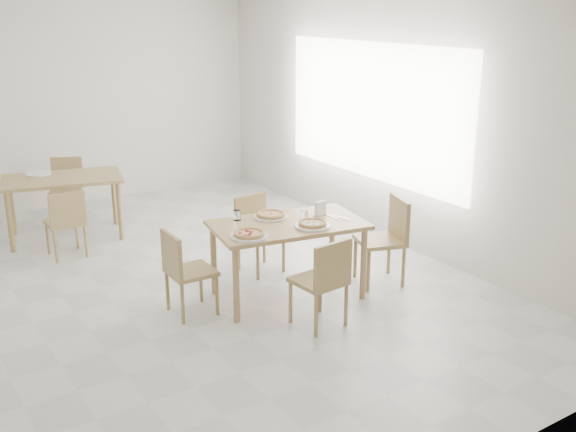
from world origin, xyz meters
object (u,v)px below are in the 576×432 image
plate_pepperoni (249,236)px  pizza_mushroom (313,223)px  chair_back_n (67,184)px  chair_back_s (66,219)px  plate_margherita (271,217)px  pizza_margherita (271,214)px  tumbler_b (237,215)px  second_table (63,185)px  chair_west (183,267)px  chair_south (324,277)px  pizza_pepperoni (249,234)px  plate_empty (38,174)px  chair_east (388,234)px  main_table (288,232)px  plate_mushroom (312,226)px  chair_north (256,228)px  napkin_holder (320,209)px  tumbler_a (304,215)px

plate_pepperoni → pizza_mushroom: 0.64m
chair_back_n → chair_back_s: bearing=-82.2°
plate_margherita → chair_back_s: 2.46m
plate_margherita → pizza_margherita: bearing=0.0°
tumbler_b → second_table: 2.74m
chair_west → chair_south: bearing=-133.9°
pizza_pepperoni → chair_south: bearing=-54.8°
plate_empty → chair_east: bearing=-53.7°
chair_back_n → pizza_pepperoni: bearing=-57.5°
chair_back_n → chair_south: bearing=-53.4°
main_table → tumbler_b: size_ratio=16.06×
pizza_mushroom → plate_empty: (-1.63, 3.43, -0.02)m
main_table → chair_west: 1.05m
pizza_margherita → pizza_mushroom: same height
plate_mushroom → chair_back_n: bearing=107.1°
plate_margherita → pizza_mushroom: bearing=-68.3°
chair_north → chair_south: bearing=-103.5°
pizza_mushroom → second_table: (-1.43, 3.13, -0.13)m
chair_south → chair_back_s: bearing=-69.7°
main_table → plate_empty: bearing=125.1°
second_table → plate_empty: plate_empty is taller
napkin_holder → plate_empty: 3.71m
plate_margherita → pizza_margherita: 0.02m
tumbler_a → chair_back_n: (-1.23, 3.65, -0.33)m
pizza_margherita → main_table: bearing=-77.3°
chair_north → napkin_holder: (0.28, -0.75, 0.35)m
plate_empty → chair_west: bearing=-80.9°
plate_margherita → pizza_mushroom: size_ratio=1.17×
pizza_pepperoni → napkin_holder: (0.90, 0.16, 0.04)m
pizza_margherita → tumbler_b: 0.33m
chair_east → tumbler_b: (-1.40, 0.58, 0.29)m
chair_south → chair_east: 1.24m
plate_pepperoni → second_table: plate_pepperoni is taller
pizza_margherita → pizza_pepperoni: 0.59m
pizza_pepperoni → plate_pepperoni: bearing=0.0°
chair_south → plate_mushroom: chair_south is taller
chair_west → pizza_margherita: (0.96, 0.05, 0.32)m
chair_north → chair_back_n: size_ratio=1.00×
chair_south → tumbler_a: (0.27, 0.71, 0.32)m
main_table → pizza_pepperoni: size_ratio=4.20×
chair_south → plate_pepperoni: 0.76m
tumbler_b → chair_back_n: (-0.70, 3.30, -0.33)m
chair_west → tumbler_a: size_ratio=8.25×
chair_back_s → main_table: bearing=124.0°
pizza_mushroom → chair_back_s: size_ratio=0.37×
plate_mushroom → pizza_pepperoni: (-0.64, 0.08, 0.02)m
main_table → pizza_mushroom: pizza_mushroom is taller
chair_south → tumbler_a: size_ratio=8.45×
plate_mushroom → pizza_mushroom: 0.02m
second_table → chair_back_s: (-0.18, -0.71, -0.20)m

